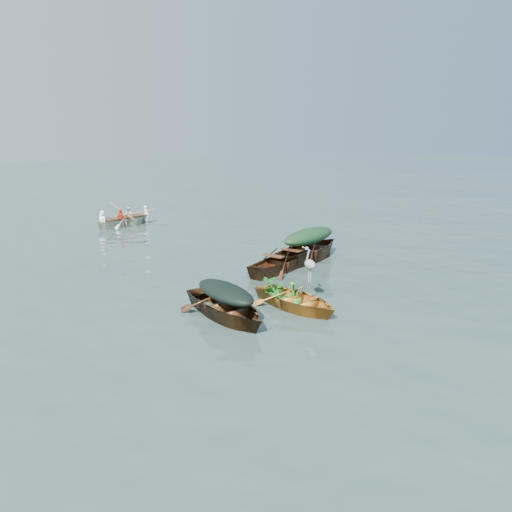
{
  "coord_description": "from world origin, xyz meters",
  "views": [
    {
      "loc": [
        -8.16,
        -10.61,
        4.29
      ],
      "look_at": [
        -0.97,
        2.73,
        0.5
      ],
      "focal_mm": 35.0,
      "sensor_mm": 36.0,
      "label": 1
    }
  ],
  "objects_px": {
    "rowed_boat": "(126,226)",
    "dark_covered_boat": "(226,318)",
    "heron": "(310,270)",
    "open_wooden_boat": "(282,270)",
    "yellow_dinghy": "(295,308)",
    "green_tarp_boat": "(308,261)"
  },
  "relations": [
    {
      "from": "open_wooden_boat",
      "to": "heron",
      "type": "xyz_separation_m",
      "value": [
        -1.02,
        -3.01,
        0.88
      ]
    },
    {
      "from": "open_wooden_boat",
      "to": "heron",
      "type": "distance_m",
      "value": 3.3
    },
    {
      "from": "dark_covered_boat",
      "to": "heron",
      "type": "xyz_separation_m",
      "value": [
        2.34,
        -0.07,
        0.88
      ]
    },
    {
      "from": "green_tarp_boat",
      "to": "dark_covered_boat",
      "type": "bearing_deg",
      "value": 103.34
    },
    {
      "from": "yellow_dinghy",
      "to": "heron",
      "type": "distance_m",
      "value": 1.04
    },
    {
      "from": "open_wooden_boat",
      "to": "yellow_dinghy",
      "type": "bearing_deg",
      "value": 130.04
    },
    {
      "from": "open_wooden_boat",
      "to": "heron",
      "type": "bearing_deg",
      "value": 137.25
    },
    {
      "from": "green_tarp_boat",
      "to": "heron",
      "type": "xyz_separation_m",
      "value": [
        -2.45,
        -3.63,
        0.88
      ]
    },
    {
      "from": "yellow_dinghy",
      "to": "rowed_boat",
      "type": "xyz_separation_m",
      "value": [
        -0.92,
        13.25,
        0.0
      ]
    },
    {
      "from": "yellow_dinghy",
      "to": "dark_covered_boat",
      "type": "relative_size",
      "value": 0.83
    },
    {
      "from": "yellow_dinghy",
      "to": "open_wooden_boat",
      "type": "height_order",
      "value": "open_wooden_boat"
    },
    {
      "from": "rowed_boat",
      "to": "dark_covered_boat",
      "type": "bearing_deg",
      "value": 154.23
    },
    {
      "from": "rowed_boat",
      "to": "heron",
      "type": "height_order",
      "value": "heron"
    },
    {
      "from": "dark_covered_boat",
      "to": "rowed_boat",
      "type": "xyz_separation_m",
      "value": [
        0.89,
        13.01,
        0.0
      ]
    },
    {
      "from": "heron",
      "to": "open_wooden_boat",
      "type": "bearing_deg",
      "value": 58.65
    },
    {
      "from": "open_wooden_boat",
      "to": "rowed_boat",
      "type": "relative_size",
      "value": 1.09
    },
    {
      "from": "yellow_dinghy",
      "to": "dark_covered_boat",
      "type": "xyz_separation_m",
      "value": [
        -1.81,
        0.24,
        0.0
      ]
    },
    {
      "from": "green_tarp_boat",
      "to": "rowed_boat",
      "type": "xyz_separation_m",
      "value": [
        -3.89,
        9.45,
        0.0
      ]
    },
    {
      "from": "yellow_dinghy",
      "to": "green_tarp_boat",
      "type": "distance_m",
      "value": 4.82
    },
    {
      "from": "heron",
      "to": "green_tarp_boat",
      "type": "bearing_deg",
      "value": 43.33
    },
    {
      "from": "dark_covered_boat",
      "to": "rowed_boat",
      "type": "distance_m",
      "value": 13.04
    },
    {
      "from": "dark_covered_boat",
      "to": "green_tarp_boat",
      "type": "distance_m",
      "value": 5.96
    }
  ]
}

